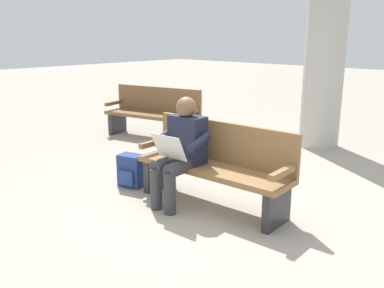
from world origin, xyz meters
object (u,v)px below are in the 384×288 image
object	(u,v)px
person_seated	(181,149)
backpack	(131,171)
bench_far	(154,112)
support_pillar	(327,24)
bench_near	(216,164)

from	to	relation	value
person_seated	backpack	distance (m)	0.93
bench_far	support_pillar	xyz separation A→B (m)	(-2.49, -1.45, 1.51)
backpack	bench_far	distance (m)	2.56
bench_near	bench_far	size ratio (longest dim) A/B	0.98
support_pillar	bench_near	bearing A→B (deg)	95.65
backpack	support_pillar	world-z (taller)	support_pillar
person_seated	bench_far	size ratio (longest dim) A/B	0.63
bench_near	person_seated	xyz separation A→B (m)	(0.28, 0.25, 0.17)
bench_near	person_seated	distance (m)	0.41
bench_near	person_seated	size ratio (longest dim) A/B	1.54
person_seated	bench_far	world-z (taller)	person_seated
backpack	support_pillar	distance (m)	3.89
bench_near	bench_far	xyz separation A→B (m)	(2.79, -1.63, 0.00)
backpack	support_pillar	size ratio (longest dim) A/B	0.10
bench_near	support_pillar	size ratio (longest dim) A/B	0.46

